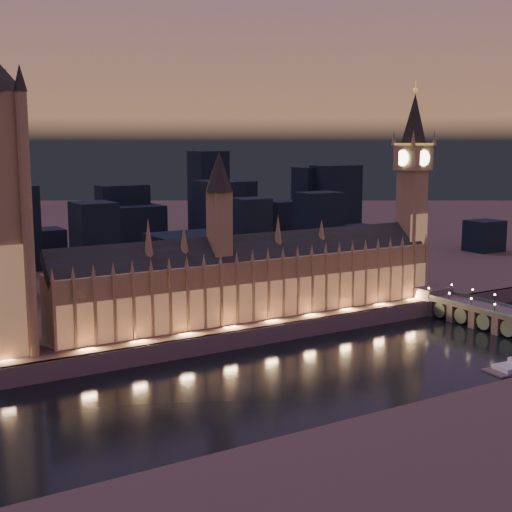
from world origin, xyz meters
TOP-DOWN VIEW (x-y plane):
  - ground_plane at (0.00, 0.00)m, footprint 2000.00×2000.00m
  - north_bank at (0.00, 520.00)m, footprint 2000.00×960.00m
  - embankment_wall at (0.00, 41.00)m, footprint 2000.00×2.50m
  - palace_of_westminster at (8.76, 61.75)m, footprint 202.00×21.81m
  - elizabeth_tower at (108.00, 61.93)m, footprint 18.00×18.00m
  - westminster_bridge at (109.60, -3.45)m, footprint 17.79×113.00m
  - city_backdrop at (31.79, 244.58)m, footprint 484.06×215.63m

SIDE VIEW (x-z plane):
  - ground_plane at x=0.00m, z-range 0.00..0.00m
  - north_bank at x=0.00m, z-range 0.00..8.00m
  - embankment_wall at x=0.00m, z-range 0.00..8.00m
  - westminster_bridge at x=109.60m, z-range -1.96..13.94m
  - palace_of_westminster at x=8.76m, z-range -12.63..65.37m
  - city_backdrop at x=31.79m, z-range -6.23..68.28m
  - elizabeth_tower at x=108.00m, z-range 14.66..128.76m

